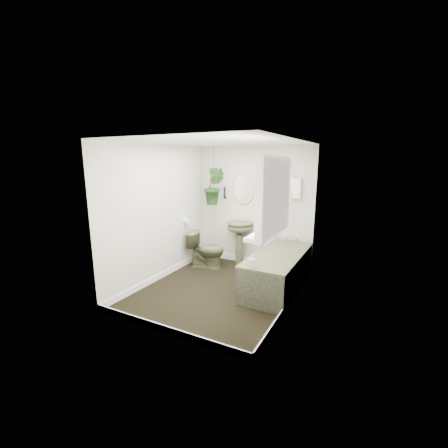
% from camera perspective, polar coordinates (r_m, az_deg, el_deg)
% --- Properties ---
extents(floor, '(2.30, 2.80, 0.02)m').
position_cam_1_polar(floor, '(4.93, -0.83, -12.46)').
color(floor, black).
rests_on(floor, ground).
extents(ceiling, '(2.30, 2.80, 0.02)m').
position_cam_1_polar(ceiling, '(4.49, -0.92, 15.55)').
color(ceiling, white).
rests_on(ceiling, ground).
extents(wall_back, '(2.30, 0.02, 2.30)m').
position_cam_1_polar(wall_back, '(5.83, 5.77, 3.29)').
color(wall_back, silver).
rests_on(wall_back, ground).
extents(wall_front, '(2.30, 0.02, 2.30)m').
position_cam_1_polar(wall_front, '(3.43, -12.20, -3.26)').
color(wall_front, silver).
rests_on(wall_front, ground).
extents(wall_left, '(0.02, 2.80, 2.30)m').
position_cam_1_polar(wall_left, '(5.22, -12.15, 2.02)').
color(wall_left, silver).
rests_on(wall_left, ground).
extents(wall_right, '(0.02, 2.80, 2.30)m').
position_cam_1_polar(wall_right, '(4.16, 13.33, -0.61)').
color(wall_right, silver).
rests_on(wall_right, ground).
extents(skirting, '(2.30, 2.80, 0.10)m').
position_cam_1_polar(skirting, '(4.91, -0.83, -11.82)').
color(skirting, white).
rests_on(skirting, floor).
extents(bathtub, '(0.72, 1.72, 0.58)m').
position_cam_1_polar(bathtub, '(4.96, 10.24, -8.77)').
color(bathtub, '#4A4D33').
rests_on(bathtub, floor).
extents(bath_screen, '(0.04, 0.72, 1.40)m').
position_cam_1_polar(bath_screen, '(5.26, 8.84, 3.67)').
color(bath_screen, silver).
rests_on(bath_screen, bathtub).
extents(shower_box, '(0.20, 0.10, 0.35)m').
position_cam_1_polar(shower_box, '(5.47, 13.43, 6.65)').
color(shower_box, white).
rests_on(shower_box, wall_back).
extents(oval_mirror, '(0.46, 0.03, 0.62)m').
position_cam_1_polar(oval_mirror, '(5.83, 3.66, 6.80)').
color(oval_mirror, tan).
rests_on(oval_mirror, wall_back).
extents(wall_sconce, '(0.04, 0.04, 0.22)m').
position_cam_1_polar(wall_sconce, '(6.01, 0.11, 6.02)').
color(wall_sconce, black).
rests_on(wall_sconce, wall_back).
extents(toilet_roll_holder, '(0.11, 0.11, 0.11)m').
position_cam_1_polar(toilet_roll_holder, '(5.77, -7.16, 0.64)').
color(toilet_roll_holder, white).
rests_on(toilet_roll_holder, wall_left).
extents(window_recess, '(0.08, 1.00, 0.90)m').
position_cam_1_polar(window_recess, '(3.43, 9.63, 5.35)').
color(window_recess, white).
rests_on(window_recess, wall_right).
extents(window_sill, '(0.18, 1.00, 0.04)m').
position_cam_1_polar(window_sill, '(3.52, 8.31, -1.37)').
color(window_sill, white).
rests_on(window_sill, wall_right).
extents(window_blinds, '(0.01, 0.86, 0.76)m').
position_cam_1_polar(window_blinds, '(3.44, 8.92, 5.40)').
color(window_blinds, white).
rests_on(window_blinds, wall_right).
extents(toilet, '(0.75, 0.52, 0.70)m').
position_cam_1_polar(toilet, '(5.79, -3.36, -4.86)').
color(toilet, '#4A4D33').
rests_on(toilet, floor).
extents(pedestal_sink, '(0.56, 0.49, 0.86)m').
position_cam_1_polar(pedestal_sink, '(5.92, 3.01, -3.70)').
color(pedestal_sink, '#4A4D33').
rests_on(pedestal_sink, floor).
extents(sill_plant, '(0.22, 0.20, 0.21)m').
position_cam_1_polar(sill_plant, '(3.77, 9.88, 1.46)').
color(sill_plant, black).
rests_on(sill_plant, window_sill).
extents(hanging_plant, '(0.49, 0.45, 0.70)m').
position_cam_1_polar(hanging_plant, '(5.78, -1.91, 7.16)').
color(hanging_plant, black).
rests_on(hanging_plant, ceiling).
extents(soap_bottle, '(0.10, 0.11, 0.19)m').
position_cam_1_polar(soap_bottle, '(4.17, 5.28, -7.05)').
color(soap_bottle, black).
rests_on(soap_bottle, bathtub).
extents(hanging_pot, '(0.16, 0.16, 0.12)m').
position_cam_1_polar(hanging_pot, '(5.76, -1.94, 10.03)').
color(hanging_pot, '#382B22').
rests_on(hanging_pot, ceiling).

